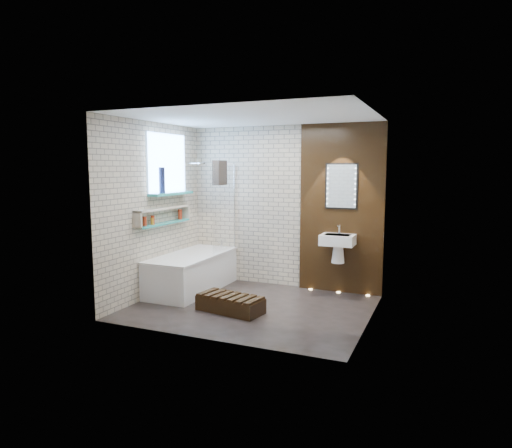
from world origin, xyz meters
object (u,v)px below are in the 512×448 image
at_px(bathtub, 192,272).
at_px(washbasin, 338,244).
at_px(bath_screen, 224,208).
at_px(walnut_step, 230,304).
at_px(led_mirror, 341,186).

height_order(bathtub, washbasin, washbasin).
bearing_deg(bath_screen, bathtub, -128.90).
relative_size(bathtub, walnut_step, 1.94).
xyz_separation_m(bathtub, walnut_step, (1.04, -0.75, -0.19)).
height_order(washbasin, walnut_step, washbasin).
relative_size(bathtub, washbasin, 3.00).
xyz_separation_m(bathtub, washbasin, (2.17, 0.62, 0.50)).
bearing_deg(led_mirror, bath_screen, -169.34).
bearing_deg(washbasin, bathtub, -163.99).
bearing_deg(led_mirror, bathtub, -160.22).
bearing_deg(walnut_step, bathtub, 144.17).
bearing_deg(bath_screen, walnut_step, -60.12).
height_order(washbasin, led_mirror, led_mirror).
distance_m(bathtub, walnut_step, 1.30).
height_order(bath_screen, washbasin, bath_screen).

